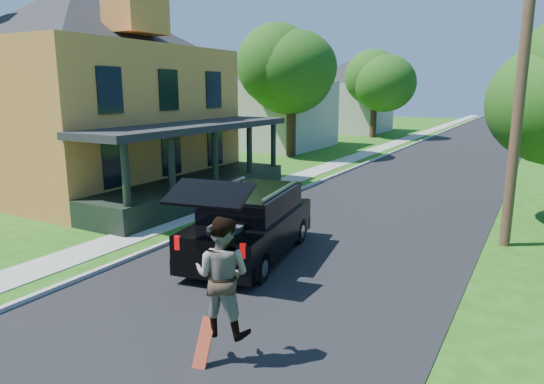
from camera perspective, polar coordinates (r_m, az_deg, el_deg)
The scene contains 15 objects.
ground at distance 11.37m, azimuth -0.52°, elevation -11.03°, with size 140.00×140.00×0.00m, color #264F0F.
street at distance 29.85m, azimuth 19.05°, elevation 2.82°, with size 8.00×120.00×0.02m, color black.
curb at distance 30.82m, azimuth 11.64°, elevation 3.51°, with size 0.15×120.00×0.12m, color #A7A7A2.
sidewalk at distance 31.32m, azimuth 8.94°, elevation 3.75°, with size 1.30×120.00×0.03m, color #9E9D95.
front_walk at distance 21.53m, azimuth -14.59°, elevation -0.27°, with size 6.50×1.20×0.03m, color #9E9D95.
main_house at distance 23.49m, azimuth -21.22°, elevation 12.41°, with size 15.56×15.56×10.10m.
neighbor_house_mid at distance 37.99m, azimuth -0.09°, elevation 11.67°, with size 12.78×12.78×8.30m.
neighbor_house_far at distance 52.51m, azimuth 8.74°, elevation 11.65°, with size 12.78×12.78×8.30m.
black_suv at distance 12.95m, azimuth -2.59°, elevation -3.74°, with size 2.80×5.49×2.44m.
skateboarder at distance 8.03m, azimuth -5.87°, elevation -9.77°, with size 1.09×0.91×2.00m.
skateboard at distance 8.37m, azimuth -8.02°, elevation -17.44°, with size 0.24×0.40×0.83m.
tree_left_mid at distance 32.51m, azimuth 2.30°, elevation 14.38°, with size 6.73×6.76×9.07m.
tree_left_far at distance 46.22m, azimuth 12.01°, elevation 13.25°, with size 7.29×7.04×8.60m.
utility_pole_near at distance 15.13m, azimuth 27.72°, elevation 16.01°, with size 1.77×0.61×11.37m.
utility_pole_far at distance 41.40m, azimuth 29.02°, elevation 10.96°, with size 1.59×0.42×9.15m.
Camera 1 is at (5.23, -9.05, 4.46)m, focal length 32.00 mm.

